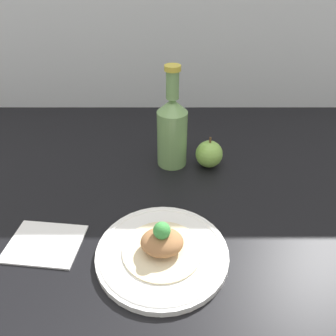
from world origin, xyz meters
The scene contains 6 objects.
ground_plane centered at (0.00, 0.00, -2.00)cm, with size 180.00×110.00×4.00cm, color black.
plate centered at (-3.82, -15.23, 0.82)cm, with size 24.63×24.63×1.55cm.
plated_food centered at (-3.82, -15.23, 3.35)cm, with size 14.76×14.76×6.84cm.
cider_bottle centered at (-1.71, 16.30, 9.98)cm, with size 7.62×7.62×25.94cm.
apple centered at (7.84, 15.04, 3.51)cm, with size 7.00×7.00×8.34cm.
napkin centered at (-26.63, -12.41, 0.40)cm, with size 15.04×12.43×0.80cm.
Camera 1 is at (-2.74, -56.39, 48.15)cm, focal length 35.00 mm.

